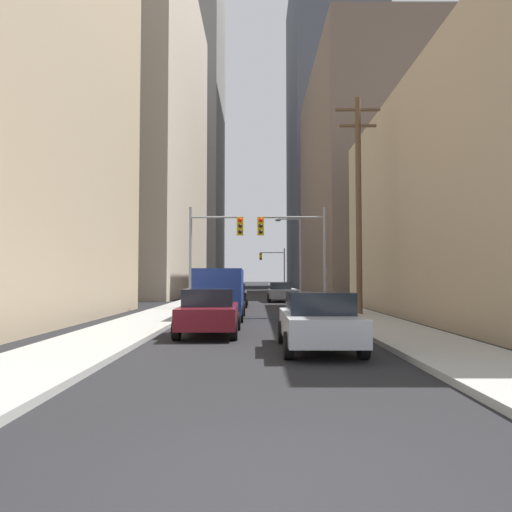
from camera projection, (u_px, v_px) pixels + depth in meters
The scene contains 17 objects.
ground_plane at pixel (266, 497), 4.06m from camera, with size 400.00×400.00×0.00m, color black.
sidewalk_left at pixel (215, 293), 54.00m from camera, with size 2.66×160.00×0.15m, color #9E9E99.
sidewalk_right at pixel (296, 293), 54.02m from camera, with size 2.66×160.00×0.15m, color #9E9E99.
cargo_van_blue at pixel (219, 291), 21.38m from camera, with size 2.16×5.23×2.26m.
sedan_silver at pixel (317, 321), 12.21m from camera, with size 1.95×4.20×1.52m.
sedan_maroon at pixel (208, 311), 15.49m from camera, with size 1.95×4.24×1.52m.
sedan_black at pixel (231, 295), 30.31m from camera, with size 1.95×4.22×1.52m.
sedan_grey at pixel (279, 292), 36.59m from camera, with size 1.95×4.20×1.52m.
traffic_signal_near_left at pixel (212, 241), 27.39m from camera, with size 3.17×0.44×6.00m.
traffic_signal_near_right at pixel (294, 240), 27.40m from camera, with size 4.02×0.44×6.00m.
traffic_signal_far_right at pixel (272, 262), 66.56m from camera, with size 3.62×0.44×6.00m.
utility_pole_right at pixel (357, 200), 22.96m from camera, with size 2.20×0.28×10.73m.
street_lamp_right at pixel (295, 249), 43.66m from camera, with size 2.44×0.32×7.50m.
building_left_mid_office at pixel (122, 135), 51.39m from camera, with size 15.20×29.00×34.79m, color #B7A893.
building_left_far_tower at pixel (169, 117), 95.46m from camera, with size 20.69×24.03×68.73m, color gray.
building_right_mid_block at pixel (419, 182), 55.33m from camera, with size 25.49×28.50×26.28m, color #66564C.
building_right_far_highrise at pixel (330, 132), 94.32m from camera, with size 16.29×28.83×61.91m, color #4C515B.
Camera 1 is at (-0.10, -4.15, 1.89)m, focal length 33.09 mm.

